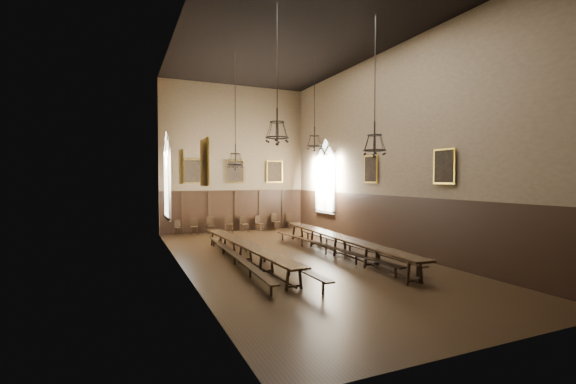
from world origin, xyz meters
TOP-DOWN VIEW (x-y plane):
  - floor at (0.00, 0.00)m, footprint 9.00×18.00m
  - ceiling at (0.00, 0.00)m, footprint 9.00×18.00m
  - wall_back at (0.00, 9.01)m, footprint 9.00×0.02m
  - wall_front at (0.00, -9.01)m, footprint 9.00×0.02m
  - wall_left at (-4.51, 0.00)m, footprint 0.02×18.00m
  - wall_right at (4.51, 0.00)m, footprint 0.02×18.00m
  - wainscot_panelling at (0.00, 0.00)m, footprint 9.00×18.00m
  - table_left at (-2.08, 0.17)m, footprint 1.05×9.32m
  - table_right at (1.97, -0.21)m, footprint 1.29×10.62m
  - bench_left_outer at (-2.59, -0.12)m, footprint 0.59×9.13m
  - bench_left_inner at (-1.40, -0.13)m, footprint 0.44×10.03m
  - bench_right_inner at (1.50, 0.17)m, footprint 0.73×9.31m
  - bench_right_outer at (2.58, -0.02)m, footprint 0.44×9.19m
  - chair_0 at (-3.46, 8.60)m, footprint 0.49×0.49m
  - chair_1 at (-2.61, 8.53)m, footprint 0.48×0.48m
  - chair_2 at (-1.61, 8.55)m, footprint 0.44×0.44m
  - chair_3 at (-0.53, 8.47)m, footprint 0.55×0.55m
  - chair_4 at (0.44, 8.53)m, footprint 0.43×0.43m
  - chair_5 at (1.40, 8.57)m, footprint 0.51×0.51m
  - chair_6 at (2.54, 8.60)m, footprint 0.56×0.56m
  - chair_7 at (3.53, 8.61)m, footprint 0.44×0.44m
  - chandelier_back_left at (-1.67, 2.96)m, footprint 0.77×0.77m
  - chandelier_back_right at (1.92, 2.08)m, footprint 0.75×0.75m
  - chandelier_front_left at (-1.73, -2.28)m, footprint 0.79×0.79m
  - chandelier_front_right at (1.73, -2.88)m, footprint 0.82×0.82m
  - portrait_back_0 at (-2.60, 8.88)m, footprint 1.10×0.12m
  - portrait_back_1 at (0.00, 8.88)m, footprint 1.10×0.12m
  - portrait_back_2 at (2.60, 8.88)m, footprint 1.10×0.12m
  - portrait_left_0 at (-4.38, 1.00)m, footprint 0.12×1.00m
  - portrait_left_1 at (-4.38, -3.50)m, footprint 0.12×1.00m
  - portrait_right_0 at (4.38, 1.00)m, footprint 0.12×1.00m
  - portrait_right_1 at (4.38, -3.50)m, footprint 0.12×1.00m
  - window_right at (4.43, 5.50)m, footprint 0.20×2.20m
  - window_left at (-4.43, 5.50)m, footprint 0.20×2.20m

SIDE VIEW (x-z plane):
  - floor at x=0.00m, z-range -0.02..0.00m
  - chair_0 at x=-3.46m, z-range -0.17..0.69m
  - bench_left_outer at x=-2.59m, z-range 0.06..0.47m
  - bench_right_outer at x=2.58m, z-range 0.06..0.47m
  - bench_right_inner at x=1.50m, z-range 0.06..0.48m
  - chair_1 at x=-2.61m, z-range -0.18..0.74m
  - chair_5 at x=1.40m, z-range -0.18..0.74m
  - chair_4 at x=0.44m, z-range -0.18..0.74m
  - bench_left_inner at x=-1.40m, z-range 0.06..0.51m
  - chair_7 at x=3.53m, z-range -0.19..0.78m
  - chair_2 at x=-1.61m, z-range -0.19..0.78m
  - chair_6 at x=2.54m, z-range -0.20..0.82m
  - chair_3 at x=-0.53m, z-range -0.21..0.83m
  - table_left at x=-2.08m, z-range 0.00..0.73m
  - table_right at x=1.97m, z-range 0.00..0.83m
  - wainscot_panelling at x=0.00m, z-range 0.00..2.50m
  - window_right at x=4.43m, z-range 1.10..5.70m
  - window_left at x=-4.43m, z-range 1.10..5.70m
  - portrait_back_0 at x=-2.60m, z-range 3.00..4.40m
  - portrait_back_1 at x=0.00m, z-range 3.00..4.40m
  - portrait_back_2 at x=2.60m, z-range 3.00..4.40m
  - portrait_left_0 at x=-4.38m, z-range 3.05..4.35m
  - portrait_left_1 at x=-4.38m, z-range 3.05..4.35m
  - portrait_right_0 at x=4.38m, z-range 3.05..4.35m
  - portrait_right_1 at x=4.38m, z-range 3.05..4.35m
  - chandelier_back_left at x=-1.67m, z-range 1.67..6.92m
  - wall_back at x=0.00m, z-range 0.00..9.00m
  - wall_front at x=0.00m, z-range 0.00..9.00m
  - wall_left at x=-4.51m, z-range 0.00..9.00m
  - wall_right at x=4.51m, z-range 0.00..9.00m
  - chandelier_front_right at x=1.73m, z-range 2.14..7.03m
  - chandelier_front_left at x=-1.73m, z-range 2.67..7.20m
  - chandelier_back_right at x=1.92m, z-range 2.94..7.29m
  - ceiling at x=0.00m, z-range 9.00..9.02m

